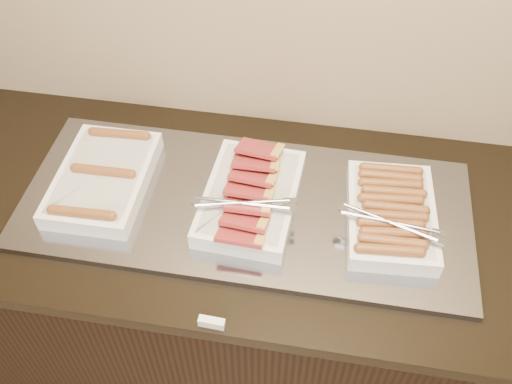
% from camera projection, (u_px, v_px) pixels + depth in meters
% --- Properties ---
extents(counter, '(2.06, 0.76, 0.90)m').
position_uv_depth(counter, '(245.00, 294.00, 1.88)').
color(counter, black).
rests_on(counter, ground).
extents(warming_tray, '(1.20, 0.50, 0.02)m').
position_uv_depth(warming_tray, '(245.00, 205.00, 1.54)').
color(warming_tray, gray).
rests_on(warming_tray, counter).
extents(dish_left, '(0.24, 0.36, 0.07)m').
position_uv_depth(dish_left, '(103.00, 178.00, 1.55)').
color(dish_left, white).
rests_on(dish_left, warming_tray).
extents(dish_center, '(0.27, 0.38, 0.09)m').
position_uv_depth(dish_center, '(250.00, 197.00, 1.50)').
color(dish_center, white).
rests_on(dish_center, warming_tray).
extents(dish_right, '(0.27, 0.34, 0.08)m').
position_uv_depth(dish_right, '(391.00, 214.00, 1.46)').
color(dish_right, white).
rests_on(dish_right, warming_tray).
extents(label_holder, '(0.06, 0.02, 0.02)m').
position_uv_depth(label_holder, '(212.00, 323.00, 1.30)').
color(label_holder, white).
rests_on(label_holder, counter).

